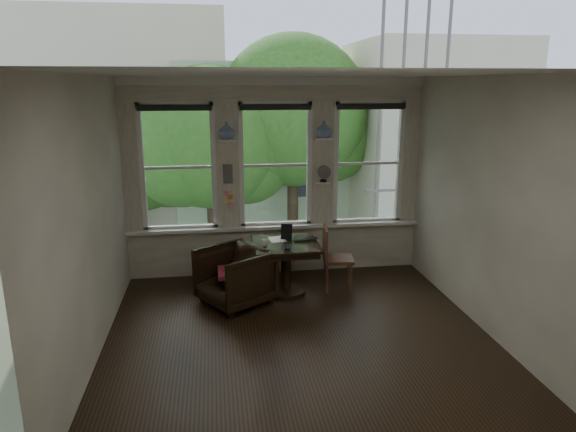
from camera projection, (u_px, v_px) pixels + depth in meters
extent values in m
plane|color=black|center=(299.00, 337.00, 6.07)|extent=(4.50, 4.50, 0.00)
plane|color=silver|center=(301.00, 74.00, 5.32)|extent=(4.50, 4.50, 0.00)
plane|color=silver|center=(275.00, 178.00, 7.85)|extent=(4.50, 0.00, 4.50)
plane|color=silver|center=(354.00, 293.00, 3.54)|extent=(4.50, 0.00, 4.50)
plane|color=silver|center=(89.00, 222.00, 5.38)|extent=(0.00, 4.50, 4.50)
plane|color=silver|center=(489.00, 207.00, 6.01)|extent=(0.00, 4.50, 4.50)
cube|color=white|center=(227.00, 140.00, 7.50)|extent=(0.26, 0.16, 0.03)
cube|color=white|center=(324.00, 139.00, 7.70)|extent=(0.26, 0.16, 0.03)
cube|color=#59544F|center=(228.00, 174.00, 7.66)|extent=(0.14, 0.06, 0.28)
imported|color=silver|center=(227.00, 131.00, 7.47)|extent=(0.24, 0.24, 0.25)
imported|color=silver|center=(324.00, 129.00, 7.67)|extent=(0.24, 0.24, 0.25)
imported|color=black|center=(235.00, 276.00, 6.89)|extent=(1.18, 1.17, 0.78)
cube|color=maroon|center=(235.00, 272.00, 6.87)|extent=(0.45, 0.45, 0.06)
imported|color=black|center=(307.00, 240.00, 7.22)|extent=(0.37, 0.26, 0.03)
imported|color=white|center=(265.00, 243.00, 7.03)|extent=(0.10, 0.10, 0.08)
imported|color=white|center=(287.00, 246.00, 6.86)|extent=(0.14, 0.14, 0.09)
cube|color=black|center=(286.00, 232.00, 7.29)|extent=(0.18, 0.12, 0.22)
cube|color=silver|center=(277.00, 239.00, 7.30)|extent=(0.25, 0.32, 0.00)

